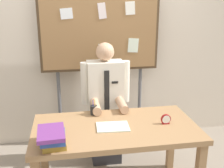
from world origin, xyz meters
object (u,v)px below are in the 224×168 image
at_px(person, 106,108).
at_px(bulletin_board, 100,32).
at_px(desk, 115,135).
at_px(open_notebook, 113,127).
at_px(book_stack, 53,138).
at_px(desk_clock, 166,120).
at_px(pen_holder, 94,110).

bearing_deg(person, bulletin_board, 89.96).
relative_size(desk, open_notebook, 5.14).
bearing_deg(book_stack, desk_clock, 13.15).
relative_size(bulletin_board, book_stack, 6.53).
height_order(desk_clock, pen_holder, pen_holder).
xyz_separation_m(bulletin_board, book_stack, (-0.56, -1.34, -0.67)).
height_order(open_notebook, pen_holder, pen_holder).
bearing_deg(person, book_stack, -121.57).
bearing_deg(desk_clock, person, 125.58).
bearing_deg(pen_holder, open_notebook, -66.64).
xyz_separation_m(person, desk_clock, (0.48, -0.67, 0.12)).
height_order(open_notebook, desk_clock, desk_clock).
relative_size(desk, bulletin_board, 0.75).
distance_m(desk_clock, pen_holder, 0.73).
bearing_deg(desk_clock, book_stack, -166.85).
xyz_separation_m(desk, pen_holder, (-0.17, 0.31, 0.14)).
relative_size(bulletin_board, open_notebook, 6.86).
bearing_deg(person, pen_holder, -116.97).
relative_size(desk, person, 1.07).
height_order(person, book_stack, person).
bearing_deg(open_notebook, pen_holder, 113.36).
relative_size(open_notebook, desk_clock, 3.12).
bearing_deg(pen_holder, desk, -60.89).
distance_m(desk, person, 0.64).
height_order(desk, book_stack, book_stack).
distance_m(desk, book_stack, 0.64).
xyz_separation_m(desk, desk_clock, (0.48, -0.03, 0.14)).
distance_m(person, pen_holder, 0.40).
xyz_separation_m(desk, book_stack, (-0.56, -0.27, 0.17)).
relative_size(book_stack, pen_holder, 1.94).
bearing_deg(desk, open_notebook, -145.86).
distance_m(desk, bulletin_board, 1.36).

